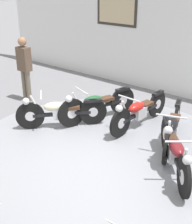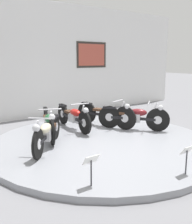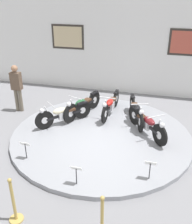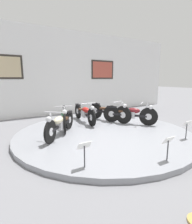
% 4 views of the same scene
% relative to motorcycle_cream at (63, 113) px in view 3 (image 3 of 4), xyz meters
% --- Properties ---
extents(ground_plane, '(60.00, 60.00, 0.00)m').
position_rel_motorcycle_cream_xyz_m(ground_plane, '(1.33, -0.27, -0.50)').
color(ground_plane, slate).
extents(display_platform, '(5.39, 5.39, 0.12)m').
position_rel_motorcycle_cream_xyz_m(display_platform, '(1.33, -0.27, -0.43)').
color(display_platform, gray).
rests_on(display_platform, ground_plane).
extents(back_wall, '(14.00, 0.22, 4.06)m').
position_rel_motorcycle_cream_xyz_m(back_wall, '(1.33, 3.68, 1.54)').
color(back_wall, white).
rests_on(back_wall, ground_plane).
extents(motorcycle_cream, '(1.36, 1.48, 0.78)m').
position_rel_motorcycle_cream_xyz_m(motorcycle_cream, '(0.00, 0.00, 0.00)').
color(motorcycle_cream, black).
rests_on(motorcycle_cream, display_platform).
extents(motorcycle_green, '(0.76, 1.90, 0.80)m').
position_rel_motorcycle_cream_xyz_m(motorcycle_green, '(0.41, 0.75, 0.02)').
color(motorcycle_green, black).
rests_on(motorcycle_green, display_platform).
extents(motorcycle_red, '(0.54, 1.97, 0.79)m').
position_rel_motorcycle_cream_xyz_m(motorcycle_red, '(1.33, 1.06, 0.01)').
color(motorcycle_red, black).
rests_on(motorcycle_red, display_platform).
extents(motorcycle_black, '(0.72, 1.93, 0.81)m').
position_rel_motorcycle_cream_xyz_m(motorcycle_black, '(2.25, 0.75, 0.02)').
color(motorcycle_black, black).
rests_on(motorcycle_black, display_platform).
extents(motorcycle_maroon, '(1.27, 1.60, 0.80)m').
position_rel_motorcycle_cream_xyz_m(motorcycle_maroon, '(2.66, -0.00, 0.01)').
color(motorcycle_maroon, black).
rests_on(motorcycle_maroon, display_platform).
extents(info_placard_front_left, '(0.26, 0.11, 0.51)m').
position_rel_motorcycle_cream_xyz_m(info_placard_front_left, '(-0.24, -2.01, -0.01)').
color(info_placard_front_left, '#333338').
rests_on(info_placard_front_left, display_platform).
extents(info_placard_front_centre, '(0.26, 0.11, 0.51)m').
position_rel_motorcycle_cream_xyz_m(info_placard_front_centre, '(1.33, -2.61, -0.01)').
color(info_placard_front_centre, '#333338').
rests_on(info_placard_front_centre, display_platform).
extents(info_placard_front_right, '(0.26, 0.11, 0.51)m').
position_rel_motorcycle_cream_xyz_m(info_placard_front_right, '(2.90, -2.01, -0.01)').
color(info_placard_front_right, '#333338').
rests_on(info_placard_front_right, display_platform).
extents(visitor_standing, '(0.36, 0.23, 1.71)m').
position_rel_motorcycle_cream_xyz_m(visitor_standing, '(-2.01, 0.77, 0.48)').
color(visitor_standing, '#6B6051').
rests_on(visitor_standing, ground_plane).
extents(stanchion_post_left_of_entry, '(0.28, 0.28, 1.02)m').
position_rel_motorcycle_cream_xyz_m(stanchion_post_left_of_entry, '(0.47, -3.77, -0.15)').
color(stanchion_post_left_of_entry, tan).
rests_on(stanchion_post_left_of_entry, ground_plane).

